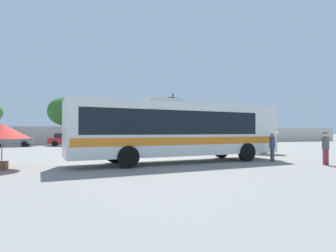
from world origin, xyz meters
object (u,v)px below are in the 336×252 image
(roadside_tree_midleft, at_px, (65,111))
(roadside_tree_right, at_px, (197,113))
(coach_bus_white_orange, at_px, (177,129))
(vendor_umbrella_secondary_yellow, at_px, (263,129))
(attendant_by_bus_door, at_px, (272,146))
(parked_car_second_red, at_px, (66,139))
(roadside_tree_midright, at_px, (97,114))
(passenger_waiting_on_apron, at_px, (326,146))
(vendor_umbrella_near_gate_red, at_px, (2,132))
(utility_pole_near, at_px, (173,117))
(parked_car_leftmost_grey, at_px, (12,139))
(parked_car_third_grey, at_px, (129,139))

(roadside_tree_midleft, height_order, roadside_tree_right, roadside_tree_midleft)
(coach_bus_white_orange, height_order, vendor_umbrella_secondary_yellow, coach_bus_white_orange)
(vendor_umbrella_secondary_yellow, bearing_deg, attendant_by_bus_door, -122.80)
(parked_car_second_red, height_order, roadside_tree_midright, roadside_tree_midright)
(coach_bus_white_orange, xyz_separation_m, roadside_tree_midleft, (-6.55, 28.10, 2.75))
(passenger_waiting_on_apron, relative_size, parked_car_second_red, 0.40)
(passenger_waiting_on_apron, height_order, roadside_tree_right, roadside_tree_right)
(attendant_by_bus_door, xyz_separation_m, vendor_umbrella_near_gate_red, (-13.73, 1.18, 0.79))
(vendor_umbrella_near_gate_red, height_order, utility_pole_near, utility_pole_near)
(coach_bus_white_orange, bearing_deg, utility_pole_near, 70.60)
(parked_car_leftmost_grey, bearing_deg, roadside_tree_right, 15.12)
(parked_car_second_red, xyz_separation_m, roadside_tree_right, (20.34, 7.22, 3.98))
(passenger_waiting_on_apron, bearing_deg, parked_car_third_grey, 103.25)
(vendor_umbrella_secondary_yellow, relative_size, parked_car_third_grey, 0.51)
(utility_pole_near, bearing_deg, roadside_tree_midright, 163.56)
(parked_car_leftmost_grey, bearing_deg, attendant_by_bus_door, -52.21)
(parked_car_leftmost_grey, relative_size, parked_car_second_red, 1.07)
(parked_car_leftmost_grey, distance_m, roadside_tree_right, 27.34)
(utility_pole_near, bearing_deg, roadside_tree_midleft, 172.99)
(coach_bus_white_orange, height_order, vendor_umbrella_near_gate_red, coach_bus_white_orange)
(vendor_umbrella_secondary_yellow, height_order, parked_car_third_grey, vendor_umbrella_secondary_yellow)
(passenger_waiting_on_apron, xyz_separation_m, roadside_tree_right, (7.38, 31.52, 3.81))
(vendor_umbrella_secondary_yellow, relative_size, parked_car_leftmost_grey, 0.54)
(attendant_by_bus_door, relative_size, parked_car_second_red, 0.38)
(vendor_umbrella_near_gate_red, bearing_deg, passenger_waiting_on_apron, -12.57)
(passenger_waiting_on_apron, xyz_separation_m, vendor_umbrella_secondary_yellow, (1.69, 7.13, 0.95))
(parked_car_second_red, bearing_deg, utility_pole_near, 19.38)
(coach_bus_white_orange, height_order, utility_pole_near, utility_pole_near)
(parked_car_second_red, height_order, utility_pole_near, utility_pole_near)
(coach_bus_white_orange, bearing_deg, vendor_umbrella_secondary_yellow, 22.92)
(roadside_tree_right, bearing_deg, passenger_waiting_on_apron, -103.19)
(parked_car_third_grey, relative_size, roadside_tree_right, 0.71)
(parked_car_third_grey, bearing_deg, parked_car_leftmost_grey, 176.61)
(parked_car_second_red, bearing_deg, roadside_tree_midright, 64.30)
(parked_car_second_red, bearing_deg, coach_bus_white_orange, -73.39)
(parked_car_leftmost_grey, distance_m, roadside_tree_midright, 13.61)
(parked_car_third_grey, bearing_deg, vendor_umbrella_secondary_yellow, -66.29)
(roadside_tree_right, bearing_deg, coach_bus_white_orange, -116.84)
(passenger_waiting_on_apron, height_order, parked_car_third_grey, passenger_waiting_on_apron)
(attendant_by_bus_door, distance_m, vendor_umbrella_near_gate_red, 13.80)
(parked_car_second_red, height_order, roadside_tree_midleft, roadside_tree_midleft)
(roadside_tree_midleft, distance_m, roadside_tree_right, 20.70)
(vendor_umbrella_near_gate_red, bearing_deg, coach_bus_white_orange, 1.10)
(vendor_umbrella_near_gate_red, height_order, roadside_tree_midright, roadside_tree_midright)
(attendant_by_bus_door, bearing_deg, vendor_umbrella_secondary_yellow, 57.20)
(roadside_tree_midright, bearing_deg, parked_car_leftmost_grey, -139.38)
(parked_car_second_red, bearing_deg, attendant_by_bus_door, -62.55)
(attendant_by_bus_door, relative_size, roadside_tree_midleft, 0.24)
(attendant_by_bus_door, xyz_separation_m, parked_car_third_grey, (-4.10, 21.47, -0.13))
(coach_bus_white_orange, bearing_deg, parked_car_second_red, 106.61)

